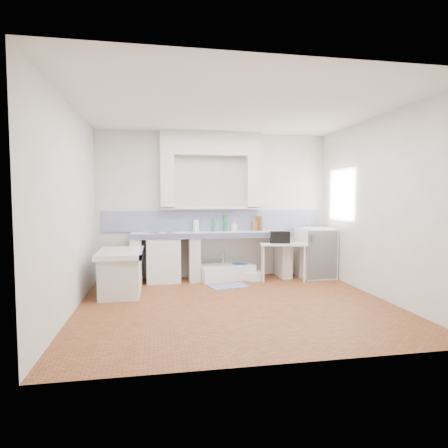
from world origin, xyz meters
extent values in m
plane|color=brown|center=(0.00, 0.00, 0.00)|extent=(4.50, 4.50, 0.00)
plane|color=white|center=(0.00, 0.00, 2.80)|extent=(4.50, 4.50, 0.00)
plane|color=silver|center=(0.00, 2.00, 1.40)|extent=(4.50, 0.00, 4.50)
plane|color=silver|center=(0.00, -2.00, 1.40)|extent=(4.50, 0.00, 4.50)
plane|color=silver|center=(-2.25, 0.00, 1.40)|extent=(0.00, 4.50, 4.50)
plane|color=silver|center=(2.25, 0.00, 1.40)|extent=(0.00, 4.50, 4.50)
cube|color=silver|center=(-0.10, 1.88, 2.58)|extent=(1.90, 0.25, 0.45)
cube|color=#382112|center=(2.42, 1.20, 1.60)|extent=(0.35, 0.86, 1.06)
cube|color=white|center=(2.28, 1.20, 1.98)|extent=(0.01, 0.84, 0.24)
cube|color=white|center=(-0.10, 1.70, 0.86)|extent=(3.00, 0.60, 0.08)
cube|color=navy|center=(-0.10, 1.42, 0.86)|extent=(3.00, 0.04, 0.10)
cube|color=silver|center=(-1.50, 1.70, 0.41)|extent=(0.20, 0.55, 0.82)
cube|color=silver|center=(-0.45, 1.70, 0.41)|extent=(0.20, 0.55, 0.82)
cube|color=silver|center=(1.30, 1.70, 0.41)|extent=(0.20, 0.55, 0.82)
cube|color=white|center=(-1.70, 0.90, 0.66)|extent=(0.70, 1.10, 0.08)
cube|color=silver|center=(-1.70, 0.90, 0.31)|extent=(0.60, 1.00, 0.62)
cube|color=navy|center=(-1.37, 0.90, 0.66)|extent=(0.04, 1.10, 0.10)
cube|color=navy|center=(0.00, 1.99, 1.10)|extent=(4.27, 0.03, 0.40)
cube|color=white|center=(-1.02, 1.71, 0.43)|extent=(0.62, 0.60, 0.86)
cube|color=white|center=(0.14, 1.67, 0.13)|extent=(1.16, 0.82, 0.25)
cube|color=white|center=(1.19, 1.41, 0.35)|extent=(0.92, 0.62, 0.04)
cube|color=white|center=(1.90, 1.53, 0.48)|extent=(0.65, 0.65, 0.96)
cylinder|color=#CA5230|center=(-0.12, 1.73, 0.13)|extent=(0.36, 0.36, 0.26)
cylinder|color=#D95731|center=(0.05, 1.57, 0.12)|extent=(0.29, 0.29, 0.25)
cylinder|color=blue|center=(0.43, 1.70, 0.14)|extent=(0.38, 0.38, 0.28)
cylinder|color=white|center=(0.68, 1.53, 0.07)|extent=(0.39, 0.39, 0.15)
cylinder|color=silver|center=(0.11, 1.85, 0.14)|extent=(0.09, 0.09, 0.27)
cylinder|color=silver|center=(0.12, 1.85, 0.15)|extent=(0.08, 0.08, 0.29)
cube|color=black|center=(1.12, 1.37, 0.81)|extent=(0.38, 0.26, 0.22)
cylinder|color=#1F6838|center=(-0.06, 1.81, 1.04)|extent=(0.07, 0.07, 0.29)
cylinder|color=#1F6838|center=(0.17, 1.85, 1.06)|extent=(0.08, 0.08, 0.32)
cube|color=brown|center=(0.76, 1.85, 0.99)|extent=(0.11, 0.09, 0.19)
cube|color=brown|center=(0.85, 1.85, 1.04)|extent=(0.10, 0.20, 0.29)
cylinder|color=white|center=(-0.39, 1.85, 1.01)|extent=(0.11, 0.11, 0.23)
imported|color=white|center=(0.35, 1.85, 1.00)|extent=(0.11, 0.11, 0.20)
cube|color=#2D3394|center=(0.10, 1.08, 0.01)|extent=(0.72, 0.51, 0.01)
camera|label=1|loc=(-1.11, -5.22, 1.54)|focal=29.93mm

